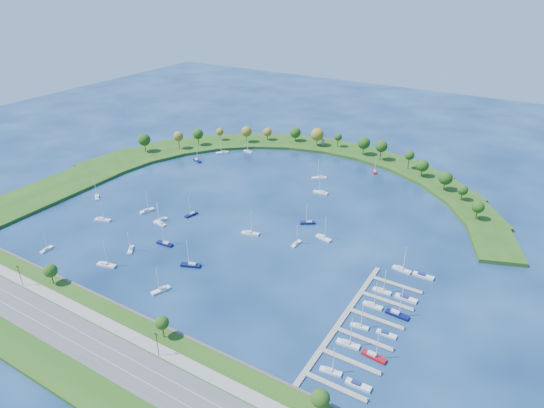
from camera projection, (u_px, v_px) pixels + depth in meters
The scene contains 40 objects.
ground at pixel (260, 211), 270.58m from camera, with size 700.00×700.00×0.00m, color #071D42.
south_shoreline at pixel (85, 340), 176.28m from camera, with size 420.00×43.10×11.60m.
breakwater at pixel (242, 167), 328.68m from camera, with size 286.74×247.64×2.00m.
breakwater_trees at pixel (306, 145), 340.40m from camera, with size 240.25×91.98×14.69m.
harbor_tower at pixel (323, 142), 365.24m from camera, with size 2.60×2.60×4.45m.
dock_system at pixel (360, 325), 184.54m from camera, with size 24.28×82.00×1.60m.
moored_boat_0 at pixel (165, 243), 237.81m from camera, with size 9.12×3.25×13.14m.
moored_boat_1 at pixel (46, 249), 233.14m from camera, with size 2.82×7.26×10.39m.
moored_boat_2 at pixel (97, 197), 285.80m from camera, with size 7.56×6.60×11.58m.
moored_boat_3 at pixel (160, 223), 256.68m from camera, with size 8.65×3.60×12.34m.
moored_boat_4 at pixel (323, 237), 242.84m from camera, with size 9.27×4.51×13.13m.
moored_boat_5 at pixel (321, 192), 291.65m from camera, with size 9.43×3.43×13.57m.
moored_boat_6 at pixel (296, 243), 238.01m from camera, with size 2.57×7.50×10.84m.
moored_boat_7 at pixel (147, 210), 270.03m from camera, with size 4.74×9.02×12.77m.
moored_boat_8 at pixel (161, 220), 259.95m from camera, with size 4.22×8.20×11.61m.
moored_boat_9 at pixel (191, 214), 265.85m from camera, with size 4.02×8.29×11.75m.
moored_boat_10 at pixel (308, 222), 257.28m from camera, with size 8.22×6.51×12.21m.
moored_boat_11 at pixel (375, 171), 321.67m from camera, with size 5.58×8.09×11.67m.
moored_boat_12 at pixel (131, 249), 232.91m from camera, with size 6.19×7.32×11.09m.
moored_boat_13 at pixel (248, 151), 356.89m from camera, with size 7.69×2.73×11.08m.
moored_boat_14 at pixel (191, 265), 220.66m from camera, with size 9.84×6.00×14.00m.
moored_boat_15 at pixel (103, 219), 260.32m from camera, with size 9.44×5.51×13.41m.
moored_boat_16 at pixel (250, 233), 246.97m from camera, with size 9.66×5.31×13.68m.
moored_boat_17 at pixel (161, 290), 203.68m from camera, with size 5.20×8.78×12.47m.
moored_boat_18 at pixel (197, 160), 339.98m from camera, with size 8.69×5.34×12.38m.
moored_boat_19 at pixel (106, 264), 220.78m from camera, with size 9.75×4.90×13.80m.
moored_boat_20 at pixel (319, 178), 311.76m from camera, with size 9.43×7.51×14.03m.
moored_boat_21 at pixel (222, 152), 354.26m from camera, with size 8.08×8.50×13.48m.
docked_boat_0 at pixel (331, 371), 162.80m from camera, with size 8.06×3.28×11.50m.
docked_boat_1 at pixel (358, 385), 157.58m from camera, with size 8.85×2.70×1.79m.
docked_boat_2 at pixel (348, 343), 174.57m from camera, with size 9.00×3.24×12.97m.
docked_boat_3 at pixel (374, 356), 168.98m from camera, with size 9.32×3.41×13.40m.
docked_boat_4 at pixel (359, 326), 183.24m from camera, with size 7.34×3.01×10.47m.
docked_boat_5 at pixel (386, 334), 179.55m from camera, with size 7.78×2.23×1.58m.
docked_boat_6 at pixel (373, 305), 194.44m from camera, with size 8.33×2.44×12.19m.
docked_boat_7 at pixel (397, 314), 189.44m from camera, with size 9.64×3.18×13.98m.
docked_boat_8 at pixel (382, 290), 203.16m from camera, with size 8.07×2.53×11.75m.
docked_boat_9 at pixel (406, 298), 198.72m from camera, with size 9.36×2.75×1.90m.
docked_boat_10 at pixel (402, 269), 217.53m from camera, with size 8.95×3.45×12.82m.
docked_boat_11 at pixel (423, 276), 213.19m from camera, with size 9.39×2.67×1.91m.
Camera 1 is at (129.56, -201.39, 126.24)m, focal length 30.97 mm.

